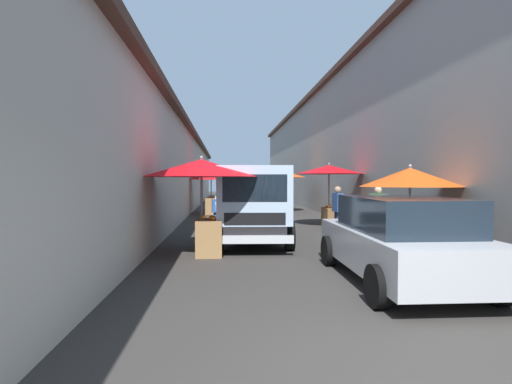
{
  "coord_description": "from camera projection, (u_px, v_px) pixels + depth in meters",
  "views": [
    {
      "loc": [
        -2.99,
        1.69,
        1.73
      ],
      "look_at": [
        11.51,
        0.51,
        1.3
      ],
      "focal_mm": 27.14,
      "sensor_mm": 36.0,
      "label": 1
    }
  ],
  "objects": [
    {
      "name": "ground",
      "position": [
        264.0,
        221.0,
        16.62
      ],
      "size": [
        90.0,
        90.0,
        0.0
      ],
      "primitive_type": "plane",
      "color": "#33302D"
    },
    {
      "name": "building_left_whitewash",
      "position": [
        113.0,
        170.0,
        18.23
      ],
      "size": [
        49.8,
        7.5,
        4.4
      ],
      "color": "beige",
      "rests_on": "ground"
    },
    {
      "name": "building_right_concrete",
      "position": [
        398.0,
        146.0,
        19.32
      ],
      "size": [
        49.8,
        7.5,
        6.89
      ],
      "color": "gray",
      "rests_on": "ground"
    },
    {
      "name": "fruit_stall_far_left",
      "position": [
        283.0,
        177.0,
        21.63
      ],
      "size": [
        2.67,
        2.67,
        2.37
      ],
      "color": "#9E9EA3",
      "rests_on": "ground"
    },
    {
      "name": "fruit_stall_mid_lane",
      "position": [
        329.0,
        177.0,
        14.44
      ],
      "size": [
        2.54,
        2.54,
        2.38
      ],
      "color": "#9E9EA3",
      "rests_on": "ground"
    },
    {
      "name": "fruit_stall_near_right",
      "position": [
        211.0,
        179.0,
        20.02
      ],
      "size": [
        2.57,
        2.57,
        2.33
      ],
      "color": "#9E9EA3",
      "rests_on": "ground"
    },
    {
      "name": "fruit_stall_near_left",
      "position": [
        410.0,
        187.0,
        8.64
      ],
      "size": [
        2.21,
        2.21,
        2.09
      ],
      "color": "#9E9EA3",
      "rests_on": "ground"
    },
    {
      "name": "fruit_stall_far_right",
      "position": [
        202.0,
        176.0,
        9.09
      ],
      "size": [
        2.76,
        2.76,
        2.31
      ],
      "color": "#9E9EA3",
      "rests_on": "ground"
    },
    {
      "name": "hatchback_car",
      "position": [
        399.0,
        239.0,
        6.55
      ],
      "size": [
        3.94,
        1.98,
        1.45
      ],
      "color": "#ADAFB5",
      "rests_on": "ground"
    },
    {
      "name": "delivery_truck",
      "position": [
        254.0,
        207.0,
        10.2
      ],
      "size": [
        5.01,
        2.18,
        2.08
      ],
      "color": "black",
      "rests_on": "ground"
    },
    {
      "name": "vendor_by_crates",
      "position": [
        378.0,
        210.0,
        11.07
      ],
      "size": [
        0.55,
        0.41,
        1.56
      ],
      "color": "navy",
      "rests_on": "ground"
    },
    {
      "name": "vendor_in_shade",
      "position": [
        338.0,
        208.0,
        11.93
      ],
      "size": [
        0.62,
        0.25,
        1.55
      ],
      "color": "navy",
      "rests_on": "ground"
    },
    {
      "name": "parked_scooter",
      "position": [
        218.0,
        212.0,
        15.68
      ],
      "size": [
        1.67,
        0.56,
        1.14
      ],
      "color": "black",
      "rests_on": "ground"
    }
  ]
}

